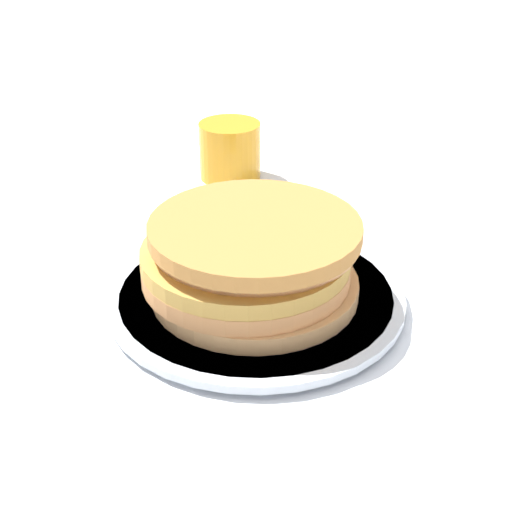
{
  "coord_description": "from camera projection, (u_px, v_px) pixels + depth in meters",
  "views": [
    {
      "loc": [
        -0.38,
        0.4,
        0.34
      ],
      "look_at": [
        -0.02,
        0.02,
        0.05
      ],
      "focal_mm": 50.0,
      "sensor_mm": 36.0,
      "label": 1
    }
  ],
  "objects": [
    {
      "name": "ground_plane",
      "position": [
        250.0,
        285.0,
        0.65
      ],
      "size": [
        4.0,
        4.0,
        0.0
      ],
      "primitive_type": "plane",
      "color": "white"
    },
    {
      "name": "pancake_stack",
      "position": [
        251.0,
        257.0,
        0.6
      ],
      "size": [
        0.19,
        0.19,
        0.07
      ],
      "color": "tan",
      "rests_on": "plate"
    },
    {
      "name": "plate",
      "position": [
        256.0,
        296.0,
        0.62
      ],
      "size": [
        0.26,
        0.26,
        0.01
      ],
      "color": "silver",
      "rests_on": "ground_plane"
    },
    {
      "name": "juice_glass",
      "position": [
        230.0,
        151.0,
        0.85
      ],
      "size": [
        0.07,
        0.07,
        0.07
      ],
      "color": "orange",
      "rests_on": "ground_plane"
    }
  ]
}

